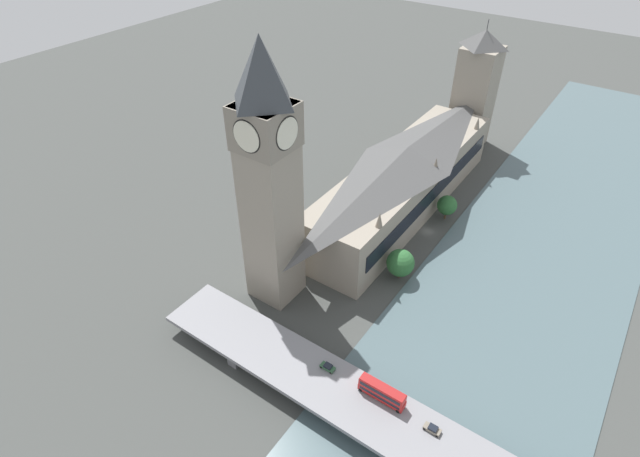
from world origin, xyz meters
TOP-DOWN VIEW (x-y plane):
  - ground_plane at (0.00, 0.00)m, footprint 600.00×600.00m
  - river_water at (-36.40, 0.00)m, footprint 60.81×360.00m
  - parliament_hall at (14.96, -8.00)m, footprint 24.38×103.94m
  - clock_tower at (25.74, 54.40)m, footprint 14.10×14.10m
  - victoria_tower at (15.01, -71.66)m, footprint 15.38×15.38m
  - road_bridge at (-36.40, 76.97)m, footprint 153.61×16.29m
  - double_decker_bus_mid at (-21.44, 73.08)m, footprint 11.77×2.58m
  - car_northbound_tail at (-34.87, 73.80)m, footprint 3.90×1.80m
  - car_southbound_lead at (-6.26, 73.41)m, footprint 3.82×1.80m
  - tree_embankment_near at (-1.67, -10.86)m, footprint 7.27×7.27m
  - tree_embankment_mid at (-2.56, 27.30)m, footprint 8.88×8.88m

SIDE VIEW (x-z plane):
  - ground_plane at x=0.00m, z-range 0.00..0.00m
  - river_water at x=-36.40m, z-range 0.00..0.30m
  - road_bridge at x=-36.40m, z-range 1.86..7.72m
  - tree_embankment_near at x=-1.67m, z-range 1.16..10.77m
  - tree_embankment_mid at x=-2.56m, z-range 0.78..11.25m
  - car_northbound_tail at x=-34.87m, z-range 5.85..7.32m
  - car_southbound_lead at x=-6.26m, z-range 5.84..7.34m
  - double_decker_bus_mid at x=-21.44m, z-range 6.09..10.67m
  - parliament_hall at x=14.96m, z-range -0.09..25.93m
  - victoria_tower at x=15.01m, z-range -2.00..53.17m
  - clock_tower at x=25.74m, z-range 2.90..80.76m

